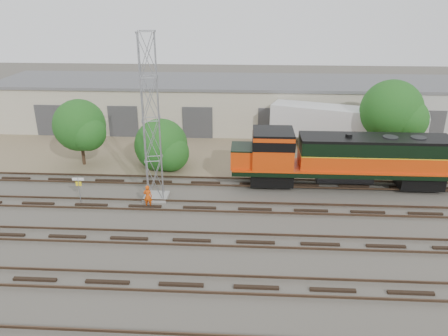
# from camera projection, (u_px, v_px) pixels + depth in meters

# --- Properties ---
(ground) EXTENTS (140.00, 140.00, 0.00)m
(ground) POSITION_uv_depth(u_px,v_px,m) (255.00, 220.00, 30.01)
(ground) COLOR #47423A
(ground) RESTS_ON ground
(dirt_strip) EXTENTS (80.00, 16.00, 0.02)m
(dirt_strip) POSITION_uv_depth(u_px,v_px,m) (254.00, 148.00, 43.90)
(dirt_strip) COLOR #726047
(dirt_strip) RESTS_ON ground
(tracks) EXTENTS (80.00, 20.40, 0.28)m
(tracks) POSITION_uv_depth(u_px,v_px,m) (255.00, 242.00, 27.20)
(tracks) COLOR black
(tracks) RESTS_ON ground
(warehouse) EXTENTS (58.40, 10.40, 5.30)m
(warehouse) POSITION_uv_depth(u_px,v_px,m) (254.00, 104.00, 50.30)
(warehouse) COLOR #B9B39A
(warehouse) RESTS_ON ground
(locomotive) EXTENTS (18.02, 3.16, 4.33)m
(locomotive) POSITION_uv_depth(u_px,v_px,m) (342.00, 158.00, 34.28)
(locomotive) COLOR black
(locomotive) RESTS_ON tracks
(signal_tower) EXTENTS (1.80, 1.80, 12.19)m
(signal_tower) POSITION_uv_depth(u_px,v_px,m) (151.00, 123.00, 31.03)
(signal_tower) COLOR gray
(signal_tower) RESTS_ON ground
(sign_post) EXTENTS (0.84, 0.08, 2.05)m
(sign_post) POSITION_uv_depth(u_px,v_px,m) (79.00, 185.00, 31.96)
(sign_post) COLOR gray
(sign_post) RESTS_ON ground
(worker) EXTENTS (0.63, 0.42, 1.72)m
(worker) POSITION_uv_depth(u_px,v_px,m) (148.00, 196.00, 31.50)
(worker) COLOR #D2470B
(worker) RESTS_ON ground
(semi_trailer) EXTENTS (14.46, 7.23, 4.40)m
(semi_trailer) POSITION_uv_depth(u_px,v_px,m) (349.00, 125.00, 41.65)
(semi_trailer) COLOR silver
(semi_trailer) RESTS_ON ground
(tree_west) EXTENTS (4.81, 4.58, 5.99)m
(tree_west) POSITION_uv_depth(u_px,v_px,m) (81.00, 127.00, 38.25)
(tree_west) COLOR #382619
(tree_west) RESTS_ON ground
(tree_mid) EXTENTS (4.91, 4.67, 4.67)m
(tree_mid) POSITION_uv_depth(u_px,v_px,m) (163.00, 147.00, 38.30)
(tree_mid) COLOR #382619
(tree_mid) RESTS_ON ground
(tree_east) EXTENTS (5.81, 5.53, 7.47)m
(tree_east) POSITION_uv_depth(u_px,v_px,m) (395.00, 113.00, 38.98)
(tree_east) COLOR #382619
(tree_east) RESTS_ON ground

